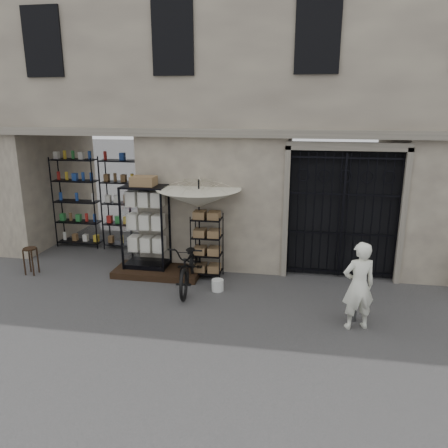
% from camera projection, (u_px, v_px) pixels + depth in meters
% --- Properties ---
extents(ground, '(80.00, 80.00, 0.00)m').
position_uv_depth(ground, '(252.00, 313.00, 8.35)').
color(ground, black).
rests_on(ground, ground).
extents(main_building, '(14.00, 4.00, 9.00)m').
position_uv_depth(main_building, '(273.00, 78.00, 10.96)').
color(main_building, tan).
rests_on(main_building, ground).
extents(shop_recess, '(3.00, 1.70, 3.00)m').
position_uv_depth(shop_recess, '(94.00, 198.00, 11.37)').
color(shop_recess, black).
rests_on(shop_recess, ground).
extents(shop_shelving, '(2.70, 0.50, 2.50)m').
position_uv_depth(shop_shelving, '(101.00, 203.00, 11.92)').
color(shop_shelving, black).
rests_on(shop_shelving, ground).
extents(iron_gate, '(2.50, 0.21, 3.00)m').
position_uv_depth(iron_gate, '(342.00, 213.00, 9.83)').
color(iron_gate, black).
rests_on(iron_gate, ground).
extents(step_platform, '(2.00, 0.90, 0.15)m').
position_uv_depth(step_platform, '(158.00, 272.00, 10.21)').
color(step_platform, black).
rests_on(step_platform, ground).
extents(display_cabinet, '(1.07, 0.80, 2.09)m').
position_uv_depth(display_cabinet, '(146.00, 231.00, 10.12)').
color(display_cabinet, black).
rests_on(display_cabinet, step_platform).
extents(wire_rack, '(0.76, 0.64, 1.48)m').
position_uv_depth(wire_rack, '(207.00, 247.00, 9.90)').
color(wire_rack, black).
rests_on(wire_rack, ground).
extents(market_umbrella, '(1.87, 1.90, 2.71)m').
position_uv_depth(market_umbrella, '(199.00, 193.00, 9.70)').
color(market_umbrella, black).
rests_on(market_umbrella, ground).
extents(white_bucket, '(0.32, 0.32, 0.25)m').
position_uv_depth(white_bucket, '(218.00, 285.00, 9.33)').
color(white_bucket, silver).
rests_on(white_bucket, ground).
extents(bicycle, '(0.79, 1.11, 2.01)m').
position_uv_depth(bicycle, '(190.00, 287.00, 9.54)').
color(bicycle, black).
rests_on(bicycle, ground).
extents(wooden_stool, '(0.33, 0.33, 0.64)m').
position_uv_depth(wooden_stool, '(31.00, 260.00, 10.20)').
color(wooden_stool, black).
rests_on(wooden_stool, ground).
extents(steel_bollard, '(0.18, 0.18, 0.77)m').
position_uv_depth(steel_bollard, '(354.00, 301.00, 7.96)').
color(steel_bollard, '#575859').
rests_on(steel_bollard, ground).
extents(shopkeeper, '(1.04, 1.71, 0.38)m').
position_uv_depth(shopkeeper, '(355.00, 327.00, 7.81)').
color(shopkeeper, white).
rests_on(shopkeeper, ground).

